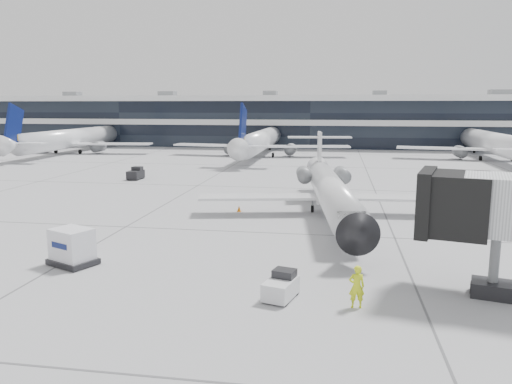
% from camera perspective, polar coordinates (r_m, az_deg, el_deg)
% --- Properties ---
extents(ground, '(220.00, 220.00, 0.00)m').
position_cam_1_polar(ground, '(36.68, -0.19, -4.63)').
color(ground, gray).
rests_on(ground, ground).
extents(terminal, '(170.00, 22.00, 10.00)m').
position_cam_1_polar(terminal, '(117.24, 6.50, 7.82)').
color(terminal, black).
rests_on(terminal, ground).
extents(bg_jet_left, '(32.00, 40.00, 9.60)m').
position_cam_1_polar(bg_jet_left, '(103.80, -20.13, 4.25)').
color(bg_jet_left, white).
rests_on(bg_jet_left, ground).
extents(bg_jet_center, '(32.00, 40.00, 9.60)m').
position_cam_1_polar(bg_jet_center, '(91.54, 0.56, 4.17)').
color(bg_jet_center, white).
rests_on(bg_jet_center, ground).
extents(bg_jet_right, '(32.00, 40.00, 9.60)m').
position_cam_1_polar(bg_jet_right, '(94.18, 25.42, 3.37)').
color(bg_jet_right, white).
rests_on(bg_jet_right, ground).
extents(regional_jet, '(22.33, 27.88, 6.44)m').
position_cam_1_polar(regional_jet, '(42.41, 8.48, 0.29)').
color(regional_jet, silver).
rests_on(regional_jet, ground).
extents(ramp_worker, '(0.81, 0.60, 2.03)m').
position_cam_1_polar(ramp_worker, '(23.69, 11.43, -10.55)').
color(ramp_worker, '#D6EB18').
rests_on(ramp_worker, ground).
extents(baggage_tug, '(1.73, 2.33, 1.32)m').
position_cam_1_polar(baggage_tug, '(24.49, 2.91, -10.73)').
color(baggage_tug, silver).
rests_on(baggage_tug, ground).
extents(cargo_uld, '(3.13, 2.78, 2.11)m').
position_cam_1_polar(cargo_uld, '(31.06, -20.26, -5.94)').
color(cargo_uld, black).
rests_on(cargo_uld, ground).
extents(traffic_cone, '(0.38, 0.38, 0.54)m').
position_cam_1_polar(traffic_cone, '(43.66, -1.95, -1.92)').
color(traffic_cone, orange).
rests_on(traffic_cone, ground).
extents(far_tug, '(1.53, 2.49, 1.55)m').
position_cam_1_polar(far_tug, '(64.25, -13.57, 2.04)').
color(far_tug, black).
rests_on(far_tug, ground).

